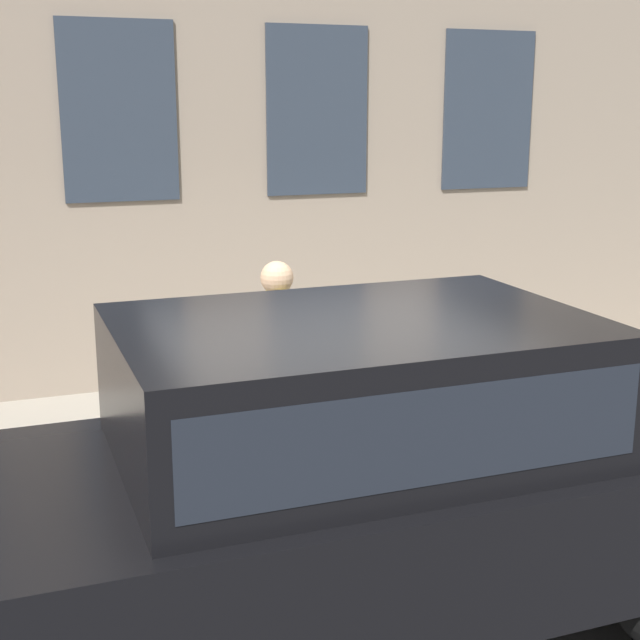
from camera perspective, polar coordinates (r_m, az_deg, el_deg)
ground_plane at (r=6.96m, az=0.95°, el=-12.03°), size 80.00×80.00×0.00m
sidewalk at (r=8.31m, az=-3.07°, el=-7.18°), size 3.17×60.00×0.13m
fire_hydrant at (r=7.25m, az=2.74°, el=-6.09°), size 0.37×0.47×0.86m
person at (r=7.26m, az=-2.73°, el=-1.41°), size 0.40×0.27×1.67m
parked_car_black_near at (r=5.06m, az=2.15°, el=-9.27°), size 1.98×5.33×1.89m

